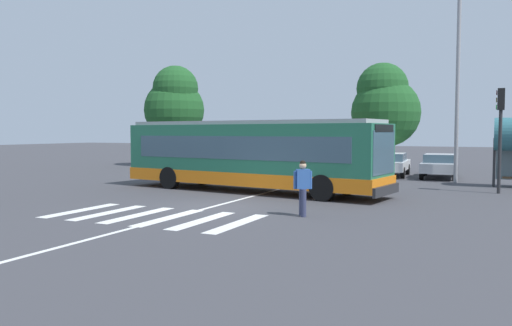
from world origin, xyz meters
TOP-DOWN VIEW (x-y plane):
  - ground_plane at (0.00, 0.00)m, footprint 160.00×160.00m
  - city_transit_bus at (-1.15, 4.62)m, footprint 12.47×4.34m
  - pedestrian_crossing_street at (3.19, -0.69)m, footprint 0.51×0.43m
  - parked_car_teal at (-4.86, 15.00)m, footprint 2.14×4.62m
  - parked_car_champagne at (-2.39, 14.79)m, footprint 1.94×4.54m
  - parked_car_red at (0.29, 15.40)m, footprint 2.22×4.65m
  - parked_car_white at (2.96, 15.07)m, footprint 2.06×4.59m
  - parked_car_silver at (5.67, 14.96)m, footprint 2.02×4.57m
  - traffic_light_far_corner at (8.66, 8.32)m, footprint 0.33×0.32m
  - twin_arm_street_lamp at (6.69, 12.41)m, footprint 4.79×0.32m
  - background_tree_left at (-13.62, 17.44)m, footprint 4.54×4.54m
  - background_tree_right at (2.15, 17.26)m, footprint 4.28×4.28m
  - crosswalk_painted_stripes at (-0.94, -2.67)m, footprint 6.26×3.34m
  - lane_center_line at (-0.32, 2.00)m, footprint 0.16×24.00m

SIDE VIEW (x-z plane):
  - ground_plane at x=0.00m, z-range 0.00..0.00m
  - lane_center_line at x=-0.32m, z-range 0.00..0.01m
  - crosswalk_painted_stripes at x=-0.94m, z-range 0.00..0.01m
  - parked_car_teal at x=-4.86m, z-range 0.09..1.44m
  - parked_car_champagne at x=-2.39m, z-range 0.09..1.44m
  - parked_car_red at x=0.29m, z-range 0.09..1.44m
  - parked_car_white at x=2.96m, z-range 0.09..1.44m
  - parked_car_silver at x=5.67m, z-range 0.09..1.44m
  - pedestrian_crossing_street at x=3.19m, z-range 0.11..1.83m
  - city_transit_bus at x=-1.15m, z-range 0.06..3.12m
  - traffic_light_far_corner at x=8.66m, z-range 0.77..5.16m
  - background_tree_right at x=2.15m, z-range 0.78..7.67m
  - background_tree_left at x=-13.62m, z-range 0.94..8.48m
  - twin_arm_street_lamp at x=6.69m, z-range 1.10..11.47m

